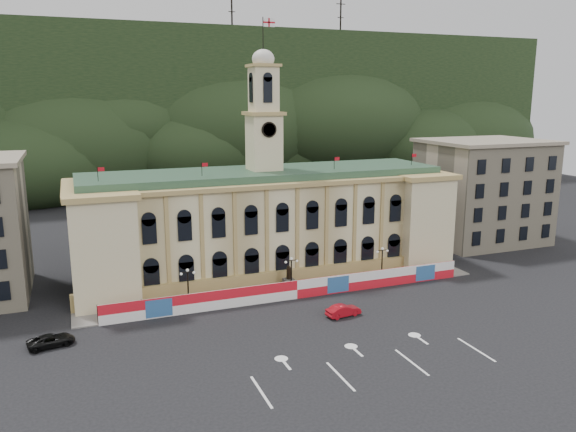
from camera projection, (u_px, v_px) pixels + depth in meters
name	position (u px, v px, depth m)	size (l,w,h in m)	color
ground	(349.00, 344.00, 60.65)	(260.00, 260.00, 0.00)	black
lane_markings	(372.00, 365.00, 56.09)	(26.00, 10.00, 0.02)	white
hill_ridge	(163.00, 119.00, 167.77)	(230.00, 80.00, 64.00)	black
city_hall	(265.00, 221.00, 84.19)	(56.20, 17.60, 37.10)	beige
side_building_right	(483.00, 191.00, 102.05)	(21.00, 17.00, 18.60)	#C1B395
hoarding_fence	(297.00, 289.00, 74.15)	(50.00, 0.44, 2.50)	red
pavement	(289.00, 291.00, 76.82)	(56.00, 5.50, 0.16)	slate
statue	(289.00, 283.00, 76.81)	(1.40, 1.40, 3.72)	#595651
lamp_left	(188.00, 284.00, 70.56)	(1.96, 0.44, 5.15)	black
lamp_center	(291.00, 272.00, 75.50)	(1.96, 0.44, 5.15)	black
lamp_right	(382.00, 261.00, 80.44)	(1.96, 0.44, 5.15)	black
red_sedan	(343.00, 311.00, 68.26)	(4.54, 2.05, 1.44)	#A40B16
black_suv	(51.00, 341.00, 60.04)	(5.18, 3.15, 1.34)	black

